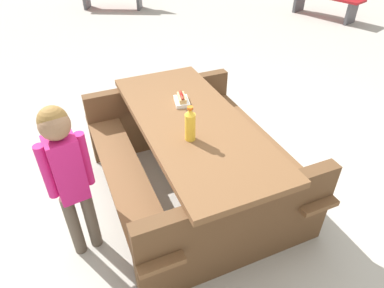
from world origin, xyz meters
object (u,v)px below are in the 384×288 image
(picnic_table, at_px, (192,152))
(soda_bottle, at_px, (190,125))
(hotdog_tray, at_px, (182,100))
(child_in_coat, at_px, (67,169))

(picnic_table, relative_size, soda_bottle, 8.23)
(hotdog_tray, bearing_deg, child_in_coat, 100.74)
(hotdog_tray, bearing_deg, picnic_table, 158.51)
(picnic_table, bearing_deg, soda_bottle, 137.50)
(picnic_table, height_order, child_in_coat, child_in_coat)
(soda_bottle, relative_size, child_in_coat, 0.22)
(child_in_coat, bearing_deg, soda_bottle, -106.23)
(picnic_table, relative_size, hotdog_tray, 10.06)
(hotdog_tray, relative_size, child_in_coat, 0.18)
(picnic_table, distance_m, soda_bottle, 0.49)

